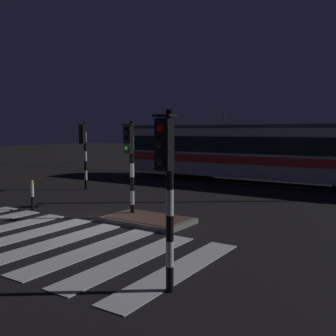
% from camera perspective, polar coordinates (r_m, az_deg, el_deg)
% --- Properties ---
extents(ground_plane, '(120.00, 120.00, 0.00)m').
position_cam_1_polar(ground_plane, '(12.50, -11.03, -8.13)').
color(ground_plane, black).
extents(rail_near, '(80.00, 0.12, 0.03)m').
position_cam_1_polar(rail_near, '(22.02, 10.64, -2.22)').
color(rail_near, '#59595E').
rests_on(rail_near, ground).
extents(rail_far, '(80.00, 0.12, 0.03)m').
position_cam_1_polar(rail_far, '(23.33, 12.04, -1.82)').
color(rail_far, '#59595E').
rests_on(rail_far, ground).
extents(crosswalk_zebra, '(9.54, 4.63, 0.02)m').
position_cam_1_polar(crosswalk_zebra, '(11.27, -18.06, -9.75)').
color(crosswalk_zebra, silver).
rests_on(crosswalk_zebra, ground).
extents(traffic_island, '(2.72, 1.65, 0.18)m').
position_cam_1_polar(traffic_island, '(12.57, -2.89, -7.55)').
color(traffic_island, slate).
rests_on(traffic_island, ground).
extents(traffic_light_median_centre, '(0.36, 0.42, 3.22)m').
position_cam_1_polar(traffic_light_median_centre, '(12.92, -5.52, 1.91)').
color(traffic_light_median_centre, black).
rests_on(traffic_light_median_centre, ground).
extents(traffic_light_corner_far_left, '(0.36, 0.42, 3.33)m').
position_cam_1_polar(traffic_light_corner_far_left, '(19.65, -12.13, 3.23)').
color(traffic_light_corner_far_left, black).
rests_on(traffic_light_corner_far_left, ground).
extents(traffic_light_corner_near_right, '(0.36, 0.42, 3.28)m').
position_cam_1_polar(traffic_light_corner_near_right, '(6.84, -0.16, -0.84)').
color(traffic_light_corner_near_right, black).
rests_on(traffic_light_corner_near_right, ground).
extents(tram, '(17.50, 2.58, 4.15)m').
position_cam_1_polar(tram, '(22.12, 14.03, 2.27)').
color(tram, silver).
rests_on(tram, ground).
extents(bollard_island_edge, '(0.12, 0.12, 1.11)m').
position_cam_1_polar(bollard_island_edge, '(15.24, -19.12, -3.75)').
color(bollard_island_edge, black).
rests_on(bollard_island_edge, ground).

